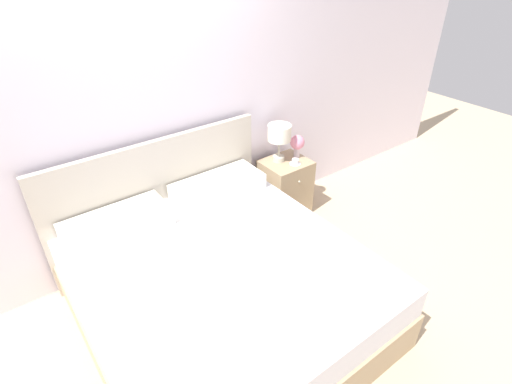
{
  "coord_description": "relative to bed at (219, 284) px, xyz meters",
  "views": [
    {
      "loc": [
        -1.05,
        -2.82,
        2.47
      ],
      "look_at": [
        0.63,
        -0.56,
        0.67
      ],
      "focal_mm": 28.0,
      "sensor_mm": 36.0,
      "label": 1
    }
  ],
  "objects": [
    {
      "name": "ground_plane",
      "position": [
        0.0,
        0.95,
        -0.3
      ],
      "size": [
        12.0,
        12.0,
        0.0
      ],
      "primitive_type": "plane",
      "color": "#CCB28E"
    },
    {
      "name": "wall_back",
      "position": [
        0.0,
        1.02,
        1.0
      ],
      "size": [
        8.0,
        0.06,
        2.6
      ],
      "color": "white",
      "rests_on": "ground_plane"
    },
    {
      "name": "nightstand",
      "position": [
        1.26,
        0.74,
        -0.0
      ],
      "size": [
        0.45,
        0.41,
        0.6
      ],
      "color": "tan",
      "rests_on": "ground_plane"
    },
    {
      "name": "teacup",
      "position": [
        1.3,
        0.65,
        0.32
      ],
      "size": [
        0.11,
        0.11,
        0.05
      ],
      "color": "white",
      "rests_on": "nightstand"
    },
    {
      "name": "table_lamp",
      "position": [
        1.21,
        0.8,
        0.58
      ],
      "size": [
        0.23,
        0.23,
        0.38
      ],
      "color": "beige",
      "rests_on": "nightstand"
    },
    {
      "name": "bed",
      "position": [
        0.0,
        0.0,
        0.0
      ],
      "size": [
        1.92,
        2.05,
        1.11
      ],
      "color": "tan",
      "rests_on": "ground_plane"
    },
    {
      "name": "flower_vase",
      "position": [
        1.42,
        0.76,
        0.44
      ],
      "size": [
        0.14,
        0.14,
        0.23
      ],
      "color": "silver",
      "rests_on": "nightstand"
    }
  ]
}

